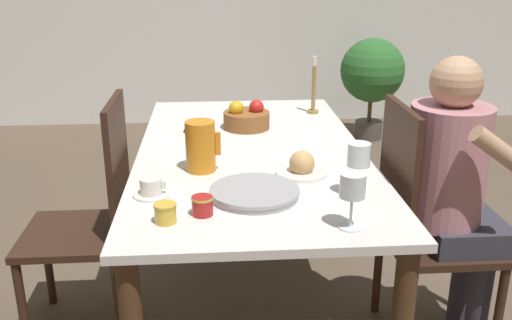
{
  "coord_description": "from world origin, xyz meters",
  "views": [
    {
      "loc": [
        -0.15,
        -2.28,
        1.52
      ],
      "look_at": [
        0.0,
        -0.26,
        0.79
      ],
      "focal_mm": 40.0,
      "sensor_mm": 36.0,
      "label": 1
    }
  ],
  "objects": [
    {
      "name": "fruit_bowl",
      "position": [
        -0.0,
        0.33,
        0.79
      ],
      "size": [
        0.22,
        0.22,
        0.14
      ],
      "color": "brown",
      "rests_on": "dining_table"
    },
    {
      "name": "dining_table",
      "position": [
        0.0,
        0.0,
        0.65
      ],
      "size": [
        0.95,
        1.75,
        0.74
      ],
      "color": "silver",
      "rests_on": "ground_plane"
    },
    {
      "name": "serving_tray",
      "position": [
        -0.02,
        -0.49,
        0.76
      ],
      "size": [
        0.31,
        0.31,
        0.03
      ],
      "color": "#9E9EA3",
      "rests_on": "dining_table"
    },
    {
      "name": "potted_plant",
      "position": [
        1.2,
        2.44,
        0.57
      ],
      "size": [
        0.54,
        0.54,
        0.87
      ],
      "color": "#4C4742",
      "rests_on": "ground_plane"
    },
    {
      "name": "chair_opposite",
      "position": [
        -0.65,
        -0.13,
        0.52
      ],
      "size": [
        0.42,
        0.42,
        1.0
      ],
      "rotation": [
        0.0,
        0.0,
        1.57
      ],
      "color": "#331E14",
      "rests_on": "ground_plane"
    },
    {
      "name": "ground_plane",
      "position": [
        0.0,
        0.0,
        0.0
      ],
      "size": [
        20.0,
        20.0,
        0.0
      ],
      "primitive_type": "plane",
      "color": "brown"
    },
    {
      "name": "red_pitcher",
      "position": [
        -0.21,
        -0.22,
        0.84
      ],
      "size": [
        0.14,
        0.11,
        0.19
      ],
      "color": "orange",
      "rests_on": "dining_table"
    },
    {
      "name": "teacup_near_person",
      "position": [
        -0.38,
        -0.46,
        0.77
      ],
      "size": [
        0.13,
        0.13,
        0.06
      ],
      "color": "silver",
      "rests_on": "dining_table"
    },
    {
      "name": "person_seated",
      "position": [
        0.75,
        -0.33,
        0.7
      ],
      "size": [
        0.39,
        0.41,
        1.18
      ],
      "rotation": [
        0.0,
        0.0,
        -1.57
      ],
      "color": "#33333D",
      "rests_on": "ground_plane"
    },
    {
      "name": "wine_glass_water",
      "position": [
        0.33,
        -0.51,
        0.88
      ],
      "size": [
        0.08,
        0.08,
        0.19
      ],
      "color": "white",
      "rests_on": "dining_table"
    },
    {
      "name": "candlestick_tall",
      "position": [
        0.36,
        0.58,
        0.86
      ],
      "size": [
        0.06,
        0.06,
        0.3
      ],
      "color": "olive",
      "rests_on": "dining_table"
    },
    {
      "name": "jam_jar_red",
      "position": [
        -0.31,
        -0.67,
        0.78
      ],
      "size": [
        0.07,
        0.07,
        0.06
      ],
      "color": "gold",
      "rests_on": "dining_table"
    },
    {
      "name": "wine_glass_juice",
      "position": [
        0.25,
        -0.75,
        0.87
      ],
      "size": [
        0.08,
        0.08,
        0.18
      ],
      "color": "white",
      "rests_on": "dining_table"
    },
    {
      "name": "chair_person_side",
      "position": [
        0.65,
        -0.31,
        0.52
      ],
      "size": [
        0.42,
        0.42,
        1.0
      ],
      "rotation": [
        0.0,
        0.0,
        -1.57
      ],
      "color": "#331E14",
      "rests_on": "ground_plane"
    },
    {
      "name": "bread_plate",
      "position": [
        0.17,
        -0.29,
        0.77
      ],
      "size": [
        0.2,
        0.2,
        0.1
      ],
      "color": "silver",
      "rests_on": "dining_table"
    },
    {
      "name": "jam_jar_amber",
      "position": [
        -0.2,
        -0.63,
        0.78
      ],
      "size": [
        0.07,
        0.07,
        0.06
      ],
      "color": "#A81E1E",
      "rests_on": "dining_table"
    }
  ]
}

